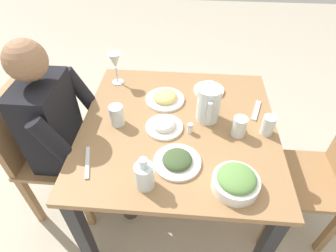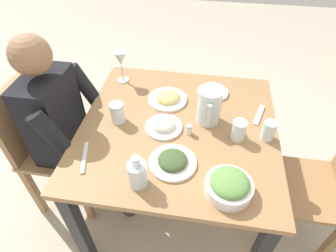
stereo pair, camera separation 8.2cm
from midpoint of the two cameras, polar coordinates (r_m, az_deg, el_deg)
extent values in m
plane|color=#B7AD99|center=(2.00, 0.40, -15.48)|extent=(8.00, 8.00, 0.00)
cube|color=#997047|center=(1.43, 0.54, -0.30)|extent=(1.00, 1.00, 0.03)
cube|color=#232328|center=(2.07, -10.94, 1.44)|extent=(0.06, 0.06, 0.71)
cube|color=#232328|center=(1.57, -18.52, -20.75)|extent=(0.06, 0.06, 0.71)
cube|color=#232328|center=(2.04, 13.96, 0.08)|extent=(0.06, 0.06, 0.71)
cube|color=#232328|center=(1.53, 17.46, -23.34)|extent=(0.06, 0.06, 0.71)
cube|color=#997047|center=(2.12, -23.65, -5.94)|extent=(0.04, 0.04, 0.45)
cube|color=#997047|center=(1.96, -27.40, -13.37)|extent=(0.04, 0.04, 0.45)
cube|color=#997047|center=(2.00, -14.88, -6.87)|extent=(0.04, 0.04, 0.45)
cube|color=#997047|center=(1.82, -17.82, -15.04)|extent=(0.04, 0.04, 0.45)
cube|color=#997047|center=(1.79, -22.87, -5.58)|extent=(0.40, 0.40, 0.03)
cube|color=#997047|center=(1.73, -30.17, -0.07)|extent=(0.38, 0.04, 0.42)
cube|color=#997047|center=(1.87, 29.31, -18.37)|extent=(0.04, 0.04, 0.45)
cube|color=#997047|center=(2.03, 26.55, -10.08)|extent=(0.04, 0.04, 0.45)
cube|color=#997047|center=(1.75, 18.66, -19.02)|extent=(0.04, 0.04, 0.45)
cube|color=#997047|center=(1.92, 17.06, -10.09)|extent=(0.04, 0.04, 0.45)
cube|color=#997047|center=(1.70, 25.14, -9.87)|extent=(0.40, 0.40, 0.03)
cube|color=black|center=(1.60, -24.41, 0.55)|extent=(0.32, 0.20, 0.50)
sphere|color=#936B4C|center=(1.40, -28.78, 11.69)|extent=(0.19, 0.19, 0.19)
cylinder|color=#473D33|center=(1.77, -15.32, -4.57)|extent=(0.11, 0.38, 0.11)
cylinder|color=#473D33|center=(1.88, -8.59, -9.23)|extent=(0.10, 0.10, 0.47)
cylinder|color=black|center=(1.67, -17.79, 5.59)|extent=(0.08, 0.23, 0.37)
cylinder|color=#473D33|center=(1.67, -16.91, -8.86)|extent=(0.11, 0.38, 0.11)
cylinder|color=#473D33|center=(1.78, -9.65, -13.54)|extent=(0.10, 0.10, 0.47)
cylinder|color=black|center=(1.40, -22.70, -4.54)|extent=(0.08, 0.23, 0.37)
cylinder|color=silver|center=(1.41, 6.68, 4.47)|extent=(0.12, 0.12, 0.19)
cube|color=silver|center=(1.35, 6.73, 2.79)|extent=(0.02, 0.02, 0.11)
cube|color=silver|center=(1.40, 6.95, 8.48)|extent=(0.04, 0.03, 0.02)
cylinder|color=white|center=(1.18, 11.70, -11.53)|extent=(0.19, 0.19, 0.05)
ellipsoid|color=#608E47|center=(1.15, 11.95, -10.50)|extent=(0.16, 0.16, 0.06)
cylinder|color=white|center=(1.25, 0.00, -7.47)|extent=(0.21, 0.21, 0.01)
ellipsoid|color=#3D512D|center=(1.23, 0.00, -6.96)|extent=(0.13, 0.13, 0.05)
cylinder|color=white|center=(1.57, -2.13, 5.45)|extent=(0.22, 0.22, 0.01)
ellipsoid|color=#E0C670|center=(1.56, -2.15, 6.02)|extent=(0.14, 0.14, 0.06)
cylinder|color=white|center=(1.66, 7.00, 7.30)|extent=(0.18, 0.18, 0.01)
ellipsoid|color=#B7AD89|center=(1.65, 7.05, 7.78)|extent=(0.11, 0.11, 0.05)
cylinder|color=white|center=(1.40, -2.46, -0.27)|extent=(0.19, 0.19, 0.01)
ellipsoid|color=white|center=(1.39, -2.48, 0.33)|extent=(0.12, 0.12, 0.06)
cylinder|color=silver|center=(1.43, -12.10, 2.12)|extent=(0.07, 0.07, 0.11)
cylinder|color=silver|center=(1.37, 12.78, -0.15)|extent=(0.07, 0.07, 0.10)
cylinder|color=silver|center=(1.42, 18.35, 0.12)|extent=(0.06, 0.06, 0.10)
cylinder|color=silver|center=(1.75, -11.56, 8.80)|extent=(0.07, 0.07, 0.01)
cylinder|color=silver|center=(1.73, -11.81, 10.25)|extent=(0.01, 0.01, 0.10)
cone|color=silver|center=(1.68, -12.28, 12.96)|extent=(0.08, 0.08, 0.09)
cylinder|color=silver|center=(1.14, -6.93, -10.26)|extent=(0.08, 0.08, 0.12)
cylinder|color=#993333|center=(1.16, -6.83, -10.96)|extent=(0.07, 0.07, 0.07)
cylinder|color=silver|center=(1.08, -7.30, -7.66)|extent=(0.03, 0.03, 0.04)
cylinder|color=white|center=(1.37, 2.82, -0.67)|extent=(0.03, 0.03, 0.04)
cylinder|color=#B2B2B7|center=(1.35, 2.86, 0.15)|extent=(0.03, 0.03, 0.01)
cube|color=silver|center=(1.57, 16.27, 3.05)|extent=(0.17, 0.08, 0.01)
cube|color=silver|center=(1.31, -17.96, -7.16)|extent=(0.18, 0.07, 0.01)
camera|label=1|loc=(0.04, -91.62, -1.53)|focal=29.66mm
camera|label=2|loc=(0.04, 88.38, 1.53)|focal=29.66mm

